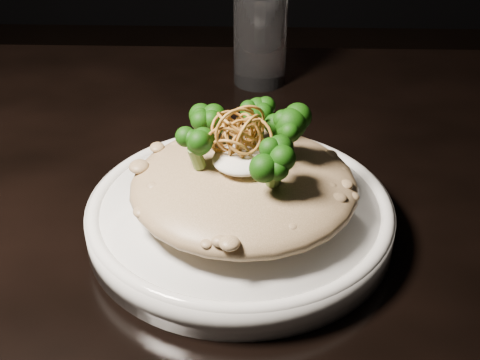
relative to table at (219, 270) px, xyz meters
The scene contains 7 objects.
table is the anchor object (origin of this frame).
plate 0.11m from the table, 59.24° to the right, with size 0.28×0.28×0.03m, color white.
risotto 0.14m from the table, 56.79° to the right, with size 0.20×0.20×0.04m, color brown.
broccoli 0.18m from the table, 55.29° to the right, with size 0.12×0.12×0.05m, color black, non-canonical shape.
cheese 0.17m from the table, 60.69° to the right, with size 0.05×0.05×0.01m, color white.
shallots 0.19m from the table, 56.36° to the right, with size 0.06×0.06×0.04m, color brown, non-canonical shape.
drinking_glass 0.32m from the table, 82.18° to the left, with size 0.07×0.07×0.12m, color silver.
Camera 1 is at (0.04, -0.53, 1.13)m, focal length 50.00 mm.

